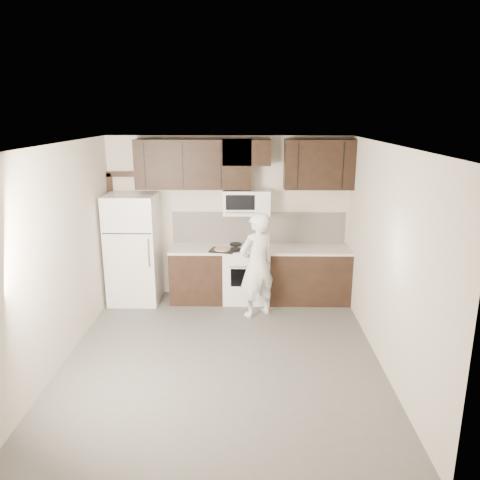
{
  "coord_description": "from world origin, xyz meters",
  "views": [
    {
      "loc": [
        0.33,
        -5.42,
        3.06
      ],
      "look_at": [
        0.21,
        0.9,
        1.33
      ],
      "focal_mm": 35.0,
      "sensor_mm": 36.0,
      "label": 1
    }
  ],
  "objects_px": {
    "microwave": "(247,202)",
    "refrigerator": "(134,249)",
    "stove": "(246,274)",
    "person": "(257,265)"
  },
  "relations": [
    {
      "from": "microwave",
      "to": "refrigerator",
      "type": "xyz_separation_m",
      "value": [
        -1.85,
        -0.17,
        -0.75
      ]
    },
    {
      "from": "stove",
      "to": "refrigerator",
      "type": "distance_m",
      "value": 1.9
    },
    {
      "from": "stove",
      "to": "microwave",
      "type": "bearing_deg",
      "value": 90.1
    },
    {
      "from": "stove",
      "to": "microwave",
      "type": "relative_size",
      "value": 1.24
    },
    {
      "from": "refrigerator",
      "to": "person",
      "type": "relative_size",
      "value": 1.1
    },
    {
      "from": "stove",
      "to": "person",
      "type": "xyz_separation_m",
      "value": [
        0.16,
        -0.62,
        0.36
      ]
    },
    {
      "from": "microwave",
      "to": "refrigerator",
      "type": "bearing_deg",
      "value": -174.85
    },
    {
      "from": "microwave",
      "to": "person",
      "type": "distance_m",
      "value": 1.12
    },
    {
      "from": "refrigerator",
      "to": "person",
      "type": "distance_m",
      "value": 2.09
    },
    {
      "from": "microwave",
      "to": "refrigerator",
      "type": "relative_size",
      "value": 0.42
    }
  ]
}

